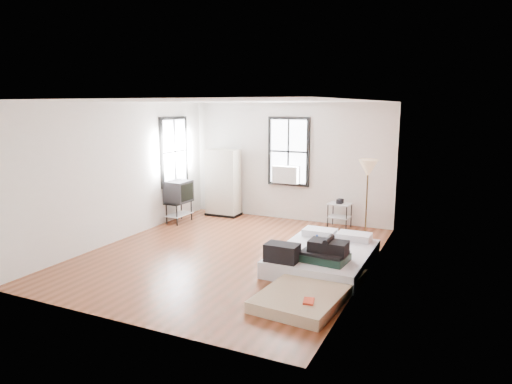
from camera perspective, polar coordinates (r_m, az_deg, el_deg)
The scene contains 8 objects.
ground at distance 8.59m, azimuth -3.20°, elevation -7.74°, with size 6.00×6.00×0.00m, color #582C17.
room_shell at distance 8.43m, azimuth -0.76°, elevation 4.03°, with size 5.02×6.02×2.80m.
mattress_main at distance 7.99m, azimuth 8.35°, elevation -7.88°, with size 1.55×2.10×0.67m.
mattress_bare at distance 6.99m, azimuth 7.32°, elevation -11.09°, with size 1.24×2.10×0.44m.
wardrobe at distance 11.41m, azimuth -4.13°, elevation 1.15°, with size 0.84×0.49×1.66m.
side_table at distance 10.46m, azimuth 10.42°, elevation -2.04°, with size 0.53×0.44×0.66m.
floor_lamp at distance 9.05m, azimuth 13.81°, elevation 2.41°, with size 0.36×0.36×1.70m.
tv_stand at distance 10.84m, azimuth -9.64°, elevation -0.11°, with size 0.51×0.71×0.99m.
Camera 1 is at (3.87, -7.17, 2.71)m, focal length 32.00 mm.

